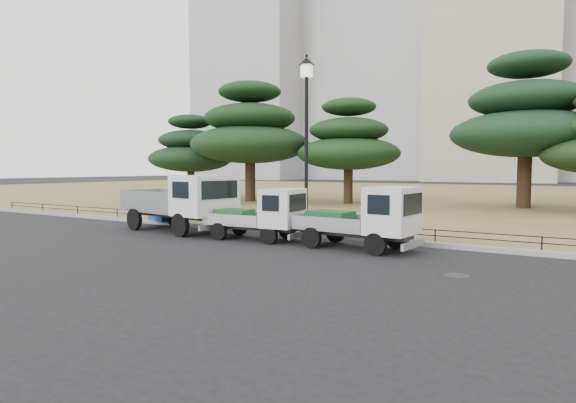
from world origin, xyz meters
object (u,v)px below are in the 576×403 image
Objects in this scene: truck_kei_front at (261,214)px; tarp_pile at (166,212)px; street_lamp at (306,115)px; truck_kei_rear at (364,218)px; truck_large at (182,200)px.

tarp_pile is at bearing 160.10° from truck_kei_front.
street_lamp is at bearing 64.37° from truck_kei_front.
street_lamp is at bearing 0.10° from tarp_pile.
truck_kei_rear is at bearing -10.15° from tarp_pile.
truck_large is at bearing -176.44° from truck_kei_rear.
truck_kei_rear is at bearing -31.20° from street_lamp.
truck_large is 5.86m from street_lamp.
truck_kei_rear is (7.67, -0.22, -0.26)m from truck_large.
truck_kei_front reaches higher than tarp_pile.
tarp_pile is (-6.43, 1.84, -0.37)m from truck_kei_front.
truck_kei_rear is 4.97m from street_lamp.
tarp_pile is at bearing 156.89° from truck_large.
truck_kei_front is 2.11× the size of tarp_pile.
truck_kei_front is at bearing -16.00° from tarp_pile.
truck_large is 1.53× the size of truck_kei_front.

